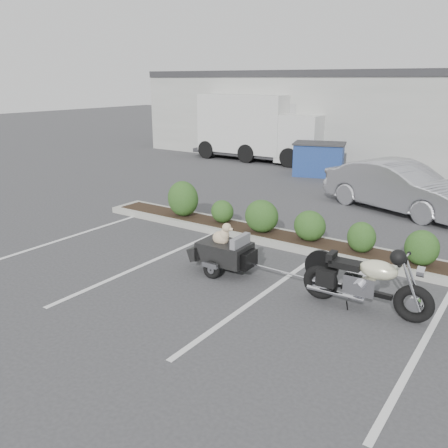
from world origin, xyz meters
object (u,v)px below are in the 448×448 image
Objects in this scene: dumpster at (319,159)px; delivery_truck at (261,129)px; pet_trailer at (224,251)px; motorcycle at (365,282)px; sedan at (398,187)px.

dumpster is 4.26m from delivery_truck.
pet_trailer is at bearing -63.39° from delivery_truck.
motorcycle is 0.95× the size of dumpster.
motorcycle is 0.50× the size of sedan.
motorcycle is 6.67m from sedan.
delivery_truck is at bearing 73.60° from sedan.
sedan is 1.90× the size of dumpster.
delivery_truck is (-7.73, 5.49, 0.71)m from sedan.
pet_trailer is (-2.78, 0.02, -0.06)m from motorcycle.
dumpster reaches higher than motorcycle.
sedan is at bearing -59.15° from dumpster.
pet_trailer is at bearing -173.94° from sedan.
dumpster is at bearing 102.26° from pet_trailer.
delivery_truck is at bearing 115.77° from pet_trailer.
pet_trailer is at bearing -93.40° from dumpster.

